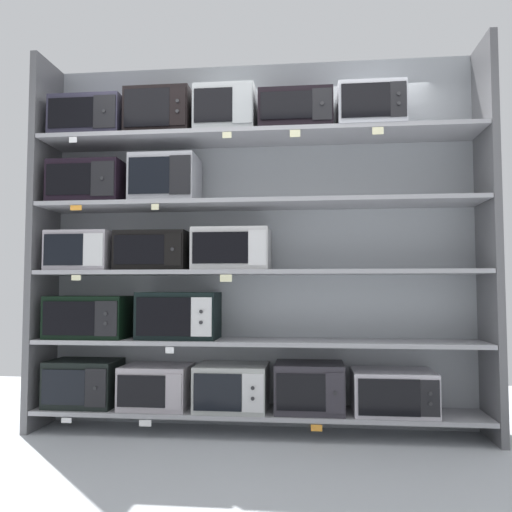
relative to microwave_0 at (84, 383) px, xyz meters
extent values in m
cube|color=#B2B7BC|center=(1.24, -1.00, -0.33)|extent=(7.08, 6.00, 0.02)
cube|color=#9EA3A8|center=(1.24, 0.23, 1.02)|extent=(3.28, 0.04, 2.69)
cube|color=#5B5B5E|center=(-0.33, 0.00, 1.02)|extent=(0.05, 0.41, 2.69)
cube|color=#5B5B5E|center=(2.81, 0.00, 1.02)|extent=(0.05, 0.41, 2.69)
cube|color=#99999E|center=(1.24, 0.00, -0.18)|extent=(3.08, 0.41, 0.03)
cube|color=black|center=(0.00, 0.00, 0.00)|extent=(0.49, 0.34, 0.32)
cube|color=black|center=(-0.07, -0.17, 0.00)|extent=(0.31, 0.01, 0.24)
cube|color=black|center=(0.16, -0.17, 0.00)|extent=(0.15, 0.01, 0.26)
cylinder|color=#262628|center=(0.16, -0.18, 0.00)|extent=(0.02, 0.01, 0.02)
cube|color=#A39BA2|center=(0.53, 0.00, -0.01)|extent=(0.47, 0.36, 0.30)
cube|color=black|center=(0.48, -0.18, -0.01)|extent=(0.33, 0.01, 0.21)
cube|color=#A39BA2|center=(0.70, -0.18, -0.01)|extent=(0.11, 0.01, 0.24)
cube|color=#A4A6A2|center=(1.07, 0.00, -0.01)|extent=(0.49, 0.39, 0.31)
cube|color=black|center=(1.00, -0.20, -0.01)|extent=(0.32, 0.01, 0.24)
cube|color=silver|center=(1.23, -0.20, -0.01)|extent=(0.14, 0.01, 0.25)
cylinder|color=#262628|center=(1.23, -0.20, -0.04)|extent=(0.02, 0.01, 0.02)
cylinder|color=#262628|center=(1.23, -0.20, 0.03)|extent=(0.02, 0.01, 0.02)
cube|color=#2C2930|center=(1.60, 0.00, 0.00)|extent=(0.46, 0.37, 0.33)
cube|color=black|center=(1.55, -0.19, 0.00)|extent=(0.32, 0.01, 0.24)
cube|color=#2C2930|center=(1.77, -0.18, 0.00)|extent=(0.12, 0.01, 0.26)
cylinder|color=#262628|center=(1.77, -0.19, 0.00)|extent=(0.02, 0.01, 0.02)
cube|color=#BAB5BE|center=(2.16, 0.00, -0.02)|extent=(0.54, 0.37, 0.28)
cube|color=black|center=(2.11, -0.19, -0.02)|extent=(0.39, 0.01, 0.23)
cube|color=black|center=(2.36, -0.19, -0.02)|extent=(0.12, 0.01, 0.23)
cylinder|color=#262628|center=(2.36, -0.20, -0.05)|extent=(0.02, 0.01, 0.02)
cylinder|color=#262628|center=(2.36, -0.20, 0.01)|extent=(0.02, 0.01, 0.02)
cube|color=white|center=(-0.02, -0.20, -0.21)|extent=(0.07, 0.00, 0.03)
cube|color=white|center=(0.52, -0.20, -0.22)|extent=(0.08, 0.00, 0.04)
cube|color=orange|center=(1.65, -0.20, -0.22)|extent=(0.07, 0.00, 0.04)
cube|color=#99999E|center=(1.24, 0.00, 0.30)|extent=(3.08, 0.41, 0.03)
cube|color=black|center=(0.04, 0.00, 0.47)|extent=(0.56, 0.36, 0.30)
cube|color=black|center=(-0.03, -0.18, 0.47)|extent=(0.37, 0.01, 0.23)
cube|color=black|center=(0.23, -0.18, 0.47)|extent=(0.16, 0.01, 0.24)
cylinder|color=#262628|center=(0.23, -0.19, 0.44)|extent=(0.02, 0.01, 0.02)
cylinder|color=#262628|center=(0.23, -0.19, 0.50)|extent=(0.02, 0.01, 0.02)
cube|color=black|center=(0.69, 0.00, 0.48)|extent=(0.55, 0.32, 0.33)
cube|color=black|center=(0.63, -0.16, 0.48)|extent=(0.38, 0.01, 0.26)
cube|color=silver|center=(0.88, -0.16, 0.48)|extent=(0.14, 0.01, 0.26)
cylinder|color=#262628|center=(0.88, -0.17, 0.45)|extent=(0.02, 0.01, 0.02)
cylinder|color=#262628|center=(0.88, -0.17, 0.52)|extent=(0.02, 0.01, 0.02)
cube|color=white|center=(0.68, -0.20, 0.26)|extent=(0.06, 0.00, 0.04)
cube|color=#99999E|center=(1.24, 0.00, 0.79)|extent=(3.08, 0.41, 0.03)
cube|color=#A09AA1|center=(-0.02, 0.00, 0.94)|extent=(0.45, 0.37, 0.28)
cube|color=black|center=(-0.08, -0.19, 0.94)|extent=(0.28, 0.01, 0.22)
cube|color=silver|center=(0.13, -0.18, 0.94)|extent=(0.14, 0.01, 0.23)
cube|color=black|center=(0.51, 0.00, 0.94)|extent=(0.50, 0.34, 0.28)
cube|color=black|center=(0.45, -0.17, 0.94)|extent=(0.35, 0.01, 0.20)
cube|color=black|center=(0.69, -0.17, 0.94)|extent=(0.12, 0.01, 0.22)
cylinder|color=#262628|center=(0.69, -0.18, 0.94)|extent=(0.02, 0.01, 0.02)
cube|color=#B8B7B5|center=(1.07, 0.00, 0.95)|extent=(0.53, 0.35, 0.29)
cube|color=black|center=(1.01, -0.18, 0.95)|extent=(0.38, 0.01, 0.21)
cube|color=silver|center=(1.26, -0.18, 0.95)|extent=(0.12, 0.01, 0.23)
cube|color=beige|center=(0.02, -0.20, 0.75)|extent=(0.07, 0.00, 0.04)
cube|color=beige|center=(1.06, -0.20, 0.74)|extent=(0.08, 0.00, 0.05)
cube|color=#99999E|center=(1.24, 0.00, 1.27)|extent=(3.08, 0.41, 0.03)
cube|color=black|center=(0.02, 0.00, 1.43)|extent=(0.52, 0.36, 0.31)
cube|color=black|center=(-0.06, -0.18, 1.43)|extent=(0.33, 0.01, 0.22)
cube|color=black|center=(0.19, -0.18, 1.43)|extent=(0.17, 0.01, 0.24)
cylinder|color=#262628|center=(0.19, -0.19, 1.43)|extent=(0.02, 0.01, 0.02)
cube|color=#A2A2A9|center=(0.58, 0.00, 1.45)|extent=(0.46, 0.34, 0.34)
cube|color=black|center=(0.51, -0.17, 1.45)|extent=(0.29, 0.01, 0.26)
cube|color=black|center=(0.73, -0.17, 1.45)|extent=(0.15, 0.01, 0.27)
cube|color=orange|center=(0.01, -0.20, 1.23)|extent=(0.08, 0.00, 0.04)
cube|color=beige|center=(0.57, -0.20, 1.23)|extent=(0.05, 0.00, 0.04)
cube|color=#99999E|center=(1.24, 0.00, 1.75)|extent=(3.08, 0.41, 0.03)
cube|color=#2B293A|center=(0.02, 0.00, 1.91)|extent=(0.52, 0.35, 0.29)
cube|color=black|center=(-0.06, -0.18, 1.91)|extent=(0.33, 0.01, 0.21)
cube|color=black|center=(0.19, -0.18, 1.91)|extent=(0.16, 0.01, 0.23)
cylinder|color=#262628|center=(0.19, -0.19, 1.91)|extent=(0.02, 0.01, 0.02)
cube|color=black|center=(0.54, 0.00, 1.93)|extent=(0.47, 0.34, 0.33)
cube|color=black|center=(0.49, -0.17, 1.93)|extent=(0.32, 0.01, 0.27)
cube|color=black|center=(0.71, -0.17, 1.93)|extent=(0.11, 0.01, 0.26)
cylinder|color=#262628|center=(0.71, -0.18, 1.89)|extent=(0.02, 0.01, 0.02)
cylinder|color=#262628|center=(0.71, -0.18, 1.96)|extent=(0.02, 0.01, 0.02)
cube|color=#9DA2A4|center=(1.02, 0.00, 1.93)|extent=(0.43, 0.35, 0.33)
cube|color=black|center=(0.96, -0.17, 1.93)|extent=(0.27, 0.01, 0.24)
cube|color=#9DA2A4|center=(1.16, -0.17, 1.93)|extent=(0.13, 0.01, 0.26)
cube|color=black|center=(1.52, 0.00, 1.90)|extent=(0.51, 0.41, 0.27)
cube|color=black|center=(1.46, -0.21, 1.90)|extent=(0.35, 0.01, 0.19)
cube|color=black|center=(1.70, -0.21, 1.90)|extent=(0.13, 0.01, 0.21)
cylinder|color=#262628|center=(1.70, -0.21, 1.90)|extent=(0.02, 0.01, 0.02)
cube|color=#B2B5BE|center=(2.03, 0.00, 1.91)|extent=(0.45, 0.42, 0.29)
cube|color=black|center=(1.98, -0.21, 1.91)|extent=(0.32, 0.01, 0.23)
cube|color=black|center=(2.20, -0.21, 1.91)|extent=(0.11, 0.01, 0.23)
cylinder|color=#262628|center=(2.20, -0.22, 1.88)|extent=(0.02, 0.01, 0.02)
cylinder|color=#262628|center=(2.20, -0.22, 1.94)|extent=(0.02, 0.01, 0.02)
cube|color=white|center=(-0.02, -0.20, 1.71)|extent=(0.06, 0.00, 0.04)
cube|color=beige|center=(1.06, -0.20, 1.71)|extent=(0.06, 0.00, 0.04)
cube|color=beige|center=(1.52, -0.20, 1.70)|extent=(0.07, 0.00, 0.05)
cube|color=beige|center=(2.06, -0.20, 1.70)|extent=(0.07, 0.00, 0.05)
camera|label=1|loc=(1.61, -3.60, 0.68)|focal=36.36mm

